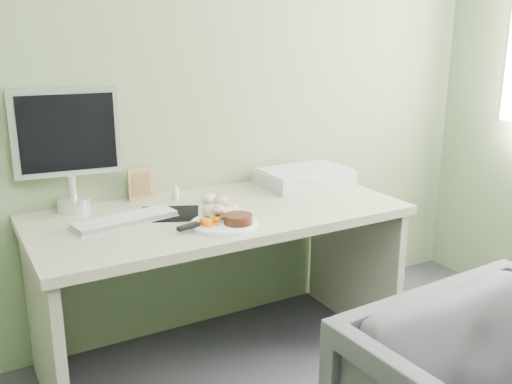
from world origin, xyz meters
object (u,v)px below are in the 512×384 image
plate (224,224)px  scanner (304,177)px  desk (219,250)px  monitor (67,143)px

plate → scanner: 0.74m
plate → scanner: size_ratio=0.60×
desk → monitor: size_ratio=3.04×
desk → scanner: scanner is taller
plate → scanner: (0.64, 0.38, 0.03)m
desk → monitor: monitor is taller
desk → scanner: 0.64m
monitor → desk: bearing=-23.5°
plate → monitor: 0.76m
scanner → monitor: (-1.12, 0.13, 0.26)m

